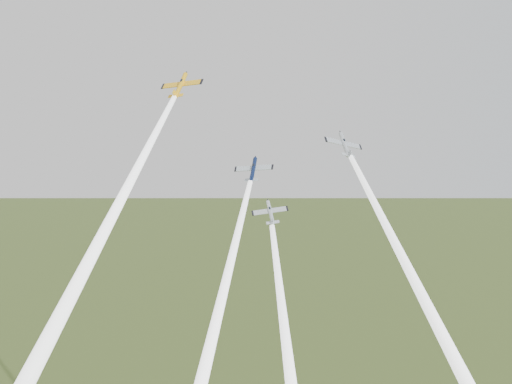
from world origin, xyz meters
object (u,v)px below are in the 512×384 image
plane_yellow (181,85)px  plane_silver_right (345,145)px  plane_navy (253,169)px  plane_silver_low (270,212)px

plane_yellow → plane_silver_right: bearing=15.8°
plane_navy → plane_silver_low: (2.84, -8.72, -7.33)m
plane_silver_right → plane_navy: bearing=144.7°
plane_yellow → plane_navy: (13.88, 0.72, -16.15)m
plane_yellow → plane_silver_right: (30.88, -3.98, -11.23)m
plane_navy → plane_silver_right: 18.31m
plane_silver_low → plane_silver_right: bearing=11.8°
plane_navy → plane_silver_low: plane_navy is taller
plane_navy → plane_silver_right: (17.00, -4.70, 4.92)m
plane_yellow → plane_silver_low: plane_yellow is taller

